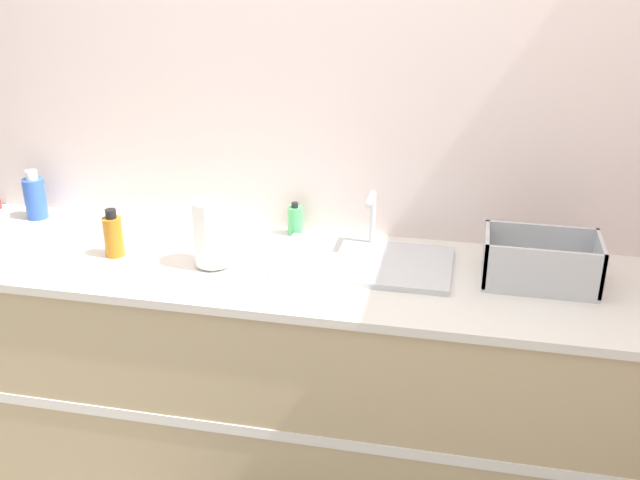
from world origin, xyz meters
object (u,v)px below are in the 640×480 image
at_px(paper_towel_roll, 212,233).
at_px(bottle_blue, 35,197).
at_px(dish_rack, 540,266).
at_px(bottle_amber, 113,235).
at_px(sink, 365,260).
at_px(soap_dispenser, 295,220).

height_order(paper_towel_roll, bottle_blue, paper_towel_roll).
distance_m(dish_rack, bottle_blue, 1.91).
bearing_deg(bottle_amber, bottle_blue, 150.27).
bearing_deg(sink, bottle_blue, 173.38).
bearing_deg(bottle_amber, soap_dispenser, 28.58).
distance_m(bottle_amber, soap_dispenser, 0.66).
bearing_deg(soap_dispenser, bottle_blue, -177.12).
bearing_deg(bottle_amber, dish_rack, 3.49).
relative_size(sink, dish_rack, 1.62).
height_order(sink, soap_dispenser, sink).
xyz_separation_m(dish_rack, bottle_amber, (-1.45, -0.09, 0.01)).
relative_size(dish_rack, bottle_amber, 2.11).
relative_size(dish_rack, soap_dispenser, 2.89).
distance_m(paper_towel_roll, bottle_amber, 0.37).
relative_size(sink, paper_towel_roll, 2.49).
xyz_separation_m(sink, soap_dispenser, (-0.30, 0.21, 0.04)).
xyz_separation_m(sink, dish_rack, (0.57, -0.02, 0.05)).
bearing_deg(soap_dispenser, dish_rack, -14.50).
height_order(paper_towel_roll, bottle_amber, paper_towel_roll).
xyz_separation_m(paper_towel_roll, bottle_amber, (-0.37, 0.01, -0.04)).
distance_m(bottle_amber, bottle_blue, 0.53).
relative_size(bottle_blue, soap_dispenser, 1.55).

